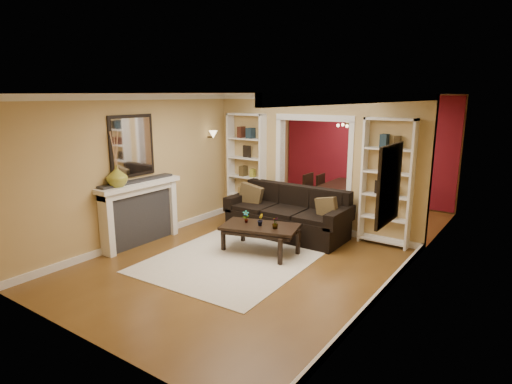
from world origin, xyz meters
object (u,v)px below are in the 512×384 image
Objects in this scene: sofa at (287,212)px; bookshelf_right at (387,183)px; fireplace at (141,214)px; bookshelf_left at (247,167)px; dining_table at (344,200)px; coffee_table at (260,239)px.

bookshelf_right is (1.72, 0.58, 0.68)m from sofa.
sofa is 1.41× the size of fireplace.
dining_table is (1.65, 1.56, -0.83)m from bookshelf_left.
bookshelf_left is at bearing 180.00° from bookshelf_right.
bookshelf_right reaches higher than coffee_table.
dining_table is at bearing 82.88° from sofa.
coffee_table is 2.23m from fireplace.
sofa is at bearing 172.88° from dining_table.
coffee_table is at bearing -134.29° from bookshelf_right.
bookshelf_right is 2.29m from dining_table.
fireplace is at bearing -134.52° from sofa.
sofa is 1.04× the size of bookshelf_left.
coffee_table is at bearing 23.35° from fireplace.
dining_table is at bearing 61.90° from fireplace.
fireplace is (-0.54, -2.53, -0.57)m from bookshelf_left.
dining_table is (0.16, 3.22, 0.08)m from coffee_table.
bookshelf_right reaches higher than fireplace.
bookshelf_left is at bearing 77.95° from fireplace.
bookshelf_left reaches higher than fireplace.
bookshelf_right is at bearing 0.00° from bookshelf_left.
sofa is 2.16m from dining_table.
bookshelf_left reaches higher than coffee_table.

